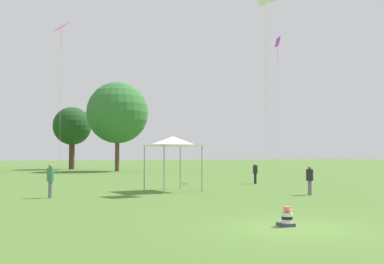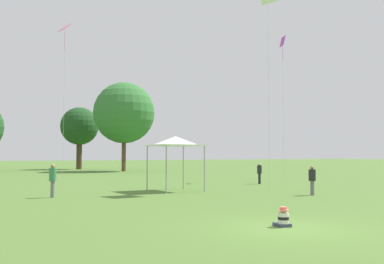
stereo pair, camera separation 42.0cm
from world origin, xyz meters
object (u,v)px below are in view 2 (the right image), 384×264
at_px(person_standing_3, 312,178).
at_px(kite_5, 65,35).
at_px(person_standing_0, 259,171).
at_px(person_standing_2, 53,178).
at_px(canopy_tent, 175,142).
at_px(distant_tree_0, 80,127).
at_px(kite_4, 283,48).
at_px(distant_tree_3, 124,113).
at_px(seated_toddler, 283,218).

relative_size(person_standing_3, kite_5, 0.15).
distance_m(person_standing_0, person_standing_2, 16.03).
bearing_deg(person_standing_2, canopy_tent, -159.59).
height_order(canopy_tent, distant_tree_0, distant_tree_0).
bearing_deg(kite_5, kite_4, 123.75).
height_order(person_standing_2, person_standing_3, person_standing_2).
xyz_separation_m(person_standing_0, person_standing_3, (-2.61, -8.98, 0.01)).
height_order(person_standing_0, distant_tree_3, distant_tree_3).
xyz_separation_m(seated_toddler, person_standing_3, (7.76, 7.87, 0.67)).
height_order(person_standing_3, kite_4, kite_4).
relative_size(person_standing_0, kite_4, 0.13).
relative_size(person_standing_2, kite_5, 0.17).
relative_size(person_standing_2, canopy_tent, 0.52).
bearing_deg(seated_toddler, distant_tree_0, 94.87).
xyz_separation_m(person_standing_0, distant_tree_0, (-5.76, 38.61, 5.35)).
bearing_deg(seated_toddler, canopy_tent, 90.45).
bearing_deg(kite_4, distant_tree_0, -105.27).
distance_m(person_standing_0, person_standing_3, 9.35).
bearing_deg(person_standing_0, distant_tree_3, 32.02).
bearing_deg(distant_tree_3, canopy_tent, -100.96).
distance_m(canopy_tent, distant_tree_3, 32.41).
distance_m(seated_toddler, distant_tree_0, 55.98).
distance_m(kite_4, distant_tree_0, 37.83).
bearing_deg(distant_tree_0, seated_toddler, -94.74).
height_order(seated_toddler, canopy_tent, canopy_tent).
bearing_deg(kite_4, person_standing_3, 29.53).
distance_m(person_standing_3, distant_tree_3, 37.77).
xyz_separation_m(person_standing_0, canopy_tent, (-8.18, -3.29, 2.04)).
xyz_separation_m(person_standing_0, distant_tree_3, (-2.08, 28.21, 6.63)).
xyz_separation_m(person_standing_3, kite_4, (6.60, 11.36, 10.19)).
height_order(seated_toddler, kite_5, kite_5).
xyz_separation_m(person_standing_2, distant_tree_3, (13.34, 32.60, 6.54)).
xyz_separation_m(person_standing_2, kite_5, (1.15, 4.08, 8.45)).
height_order(person_standing_0, person_standing_2, person_standing_2).
height_order(seated_toddler, person_standing_2, person_standing_2).
xyz_separation_m(person_standing_2, person_standing_3, (12.81, -4.58, -0.09)).
relative_size(person_standing_2, person_standing_3, 1.08).
distance_m(person_standing_3, canopy_tent, 8.22).
bearing_deg(canopy_tent, kite_5, 153.95).
xyz_separation_m(person_standing_3, distant_tree_0, (-3.16, 47.59, 5.35)).
relative_size(canopy_tent, kite_4, 0.27).
distance_m(kite_4, distant_tree_3, 26.77).
bearing_deg(kite_4, person_standing_0, 0.54).
distance_m(person_standing_0, distant_tree_3, 29.05).
xyz_separation_m(distant_tree_0, distant_tree_3, (3.68, -10.40, 1.28)).
distance_m(seated_toddler, canopy_tent, 14.00).
xyz_separation_m(seated_toddler, kite_5, (-3.90, 16.54, 9.21)).
relative_size(person_standing_2, kite_4, 0.14).
bearing_deg(kite_5, person_standing_2, 9.61).
distance_m(canopy_tent, distant_tree_0, 42.10).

